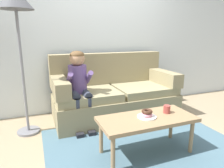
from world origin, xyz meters
The scene contains 12 objects.
ground centered at (0.00, 0.00, 0.00)m, with size 10.00×10.00×0.00m, color #9E896B.
wall_back centered at (0.00, 1.40, 1.40)m, with size 8.00×0.10×2.80m, color silver.
area_rug centered at (0.00, -0.25, 0.01)m, with size 2.27×1.86×0.01m, color #476675.
couch centered at (0.03, 0.86, 0.36)m, with size 1.94×0.90×1.02m.
coffee_table centered at (-0.05, -0.31, 0.39)m, with size 1.07×0.48×0.44m.
person_child centered at (-0.59, 0.64, 0.67)m, with size 0.34×0.58×1.10m.
plate centered at (-0.05, -0.31, 0.44)m, with size 0.21×0.21×0.01m, color white.
donut centered at (-0.05, -0.31, 0.47)m, with size 0.12×0.12×0.04m, color pink.
donut_second centered at (-0.05, -0.31, 0.50)m, with size 0.12×0.12×0.04m, color #422619.
mug centered at (0.23, -0.28, 0.48)m, with size 0.08×0.08×0.09m, color #993D38.
toy_controller centered at (0.48, 0.15, 0.03)m, with size 0.23×0.09×0.05m.
floor_lamp centered at (-1.30, 0.73, 1.62)m, with size 0.43×0.43×1.87m.
Camera 1 is at (-1.16, -2.08, 1.31)m, focal length 32.35 mm.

